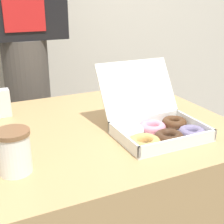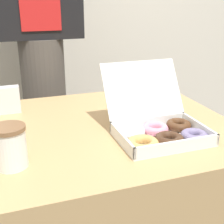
# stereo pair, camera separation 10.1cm
# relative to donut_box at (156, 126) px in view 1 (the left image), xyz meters

# --- Properties ---
(table) EXTENTS (1.03, 0.83, 0.72)m
(table) POSITION_rel_donut_box_xyz_m (-0.17, 0.17, -0.39)
(table) COLOR tan
(table) RESTS_ON ground_plane
(donut_box) EXTENTS (0.32, 0.34, 0.23)m
(donut_box) POSITION_rel_donut_box_xyz_m (0.00, 0.00, 0.00)
(donut_box) COLOR white
(donut_box) RESTS_ON table
(coffee_cup) EXTENTS (0.10, 0.10, 0.12)m
(coffee_cup) POSITION_rel_donut_box_xyz_m (-0.48, -0.04, 0.03)
(coffee_cup) COLOR white
(coffee_cup) RESTS_ON table
(person_customer) EXTENTS (0.45, 0.25, 1.76)m
(person_customer) POSITION_rel_donut_box_xyz_m (-0.27, 0.89, 0.19)
(person_customer) COLOR #4C4742
(person_customer) RESTS_ON ground_plane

